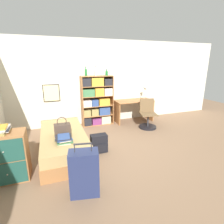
# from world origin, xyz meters

# --- Properties ---
(ground_plane) EXTENTS (14.00, 14.00, 0.00)m
(ground_plane) POSITION_xyz_m (0.00, 0.00, 0.00)
(ground_plane) COLOR #84664C
(wall_back) EXTENTS (10.00, 0.09, 2.60)m
(wall_back) POSITION_xyz_m (-0.00, 1.75, 1.30)
(wall_back) COLOR beige
(wall_back) RESTS_ON ground_plane
(bed) EXTENTS (0.94, 2.03, 0.46)m
(bed) POSITION_xyz_m (-0.75, 0.02, 0.23)
(bed) COLOR #A36B3D
(bed) RESTS_ON ground_plane
(handbag) EXTENTS (0.32, 0.19, 0.40)m
(handbag) POSITION_xyz_m (-0.77, -0.15, 0.59)
(handbag) COLOR #47382D
(handbag) RESTS_ON bed
(book_stack_on_bed) EXTENTS (0.32, 0.38, 0.11)m
(book_stack_on_bed) POSITION_xyz_m (-0.77, -0.47, 0.52)
(book_stack_on_bed) COLOR beige
(book_stack_on_bed) RESTS_ON bed
(suitcase) EXTENTS (0.47, 0.33, 0.83)m
(suitcase) POSITION_xyz_m (-0.57, -1.42, 0.35)
(suitcase) COLOR navy
(suitcase) RESTS_ON ground_plane
(dresser) EXTENTS (0.60, 0.45, 0.83)m
(dresser) POSITION_xyz_m (-1.69, -0.63, 0.41)
(dresser) COLOR #A36B3D
(dresser) RESTS_ON ground_plane
(magazine_pile_on_dresser) EXTENTS (0.31, 0.38, 0.11)m
(magazine_pile_on_dresser) POSITION_xyz_m (-1.75, -0.59, 0.88)
(magazine_pile_on_dresser) COLOR #99894C
(magazine_pile_on_dresser) RESTS_ON dresser
(bookcase) EXTENTS (0.97, 0.36, 1.53)m
(bookcase) POSITION_xyz_m (0.42, 1.51, 0.76)
(bookcase) COLOR #A36B3D
(bookcase) RESTS_ON ground_plane
(bottle_green) EXTENTS (0.07, 0.07, 0.27)m
(bottle_green) POSITION_xyz_m (0.12, 1.55, 1.63)
(bottle_green) COLOR #1E6B2D
(bottle_green) RESTS_ON bookcase
(bottle_brown) EXTENTS (0.07, 0.07, 0.29)m
(bottle_brown) POSITION_xyz_m (0.42, 1.57, 1.64)
(bottle_brown) COLOR #B7BCC1
(bottle_brown) RESTS_ON bookcase
(bottle_clear) EXTENTS (0.08, 0.08, 0.19)m
(bottle_clear) POSITION_xyz_m (0.73, 1.47, 1.60)
(bottle_clear) COLOR #1E6B2D
(bottle_clear) RESTS_ON bookcase
(desk) EXTENTS (1.25, 0.59, 0.71)m
(desk) POSITION_xyz_m (1.64, 1.40, 0.50)
(desk) COLOR #A36B3D
(desk) RESTS_ON ground_plane
(desk_lamp) EXTENTS (0.20, 0.15, 0.49)m
(desk_lamp) POSITION_xyz_m (2.05, 1.38, 1.04)
(desk_lamp) COLOR #ADA89E
(desk_lamp) RESTS_ON desk
(desk_chair) EXTENTS (0.57, 0.57, 0.86)m
(desk_chair) POSITION_xyz_m (1.77, 0.71, 0.27)
(desk_chair) COLOR black
(desk_chair) RESTS_ON ground_plane
(backpack) EXTENTS (0.36, 0.22, 0.41)m
(backpack) POSITION_xyz_m (-0.03, -0.26, 0.20)
(backpack) COLOR black
(backpack) RESTS_ON ground_plane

